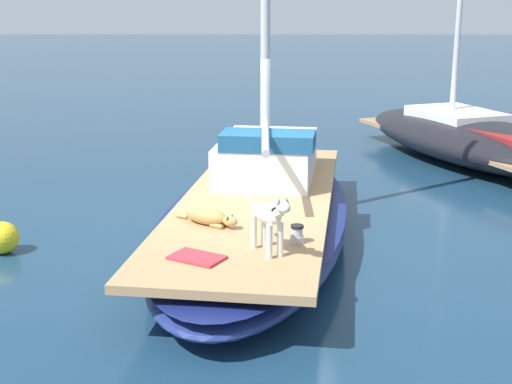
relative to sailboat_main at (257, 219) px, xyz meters
name	(u,v)px	position (x,y,z in m)	size (l,w,h in m)	color
ground_plane	(257,242)	(0.00, 0.00, -0.34)	(120.00, 120.00, 0.00)	navy
sailboat_main	(257,219)	(0.00, 0.00, 0.00)	(3.44, 7.50, 0.66)	navy
cabin_house	(267,156)	(0.16, 1.11, 0.67)	(1.68, 2.39, 0.84)	silver
dog_tan	(208,216)	(-0.59, -1.23, 0.43)	(0.84, 0.60, 0.22)	tan
dog_white	(269,217)	(0.15, -2.25, 0.75)	(0.51, 0.87, 0.70)	silver
deck_winch	(297,235)	(0.47, -1.90, 0.42)	(0.16, 0.16, 0.21)	#B7B7BC
coiled_rope	(202,215)	(-0.69, -0.91, 0.35)	(0.32, 0.32, 0.04)	beige
deck_towel	(197,258)	(-0.62, -2.42, 0.34)	(0.56, 0.36, 0.03)	#C6333D
moored_boat_starboard_side	(469,137)	(4.47, 5.28, 0.18)	(4.71, 7.13, 7.83)	black
mooring_buoy	(3,238)	(-3.43, -0.49, -0.12)	(0.44, 0.44, 0.44)	yellow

